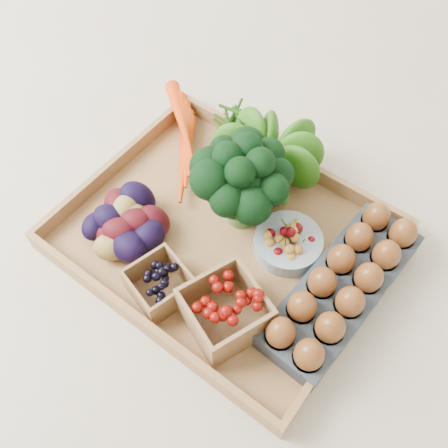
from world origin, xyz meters
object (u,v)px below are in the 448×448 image
Objects in this scene: tray at (224,239)px; cherry_bowl at (288,243)px; egg_carton at (341,289)px; broccoli at (242,195)px.

tray is 4.47× the size of cherry_bowl.
cherry_bowl is 0.36× the size of egg_carton.
cherry_bowl reaches higher than tray.
broccoli is 0.53× the size of egg_carton.
egg_carton is at bearing 7.00° from tray.
cherry_bowl is at bearing -2.10° from broccoli.
egg_carton is at bearing -6.71° from broccoli.
egg_carton reaches higher than cherry_bowl.
egg_carton is (0.12, -0.02, 0.00)m from cherry_bowl.
broccoli reaches higher than tray.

